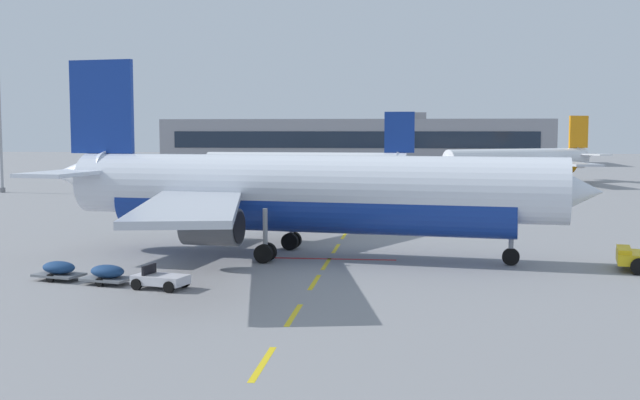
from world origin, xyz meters
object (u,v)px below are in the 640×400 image
airliner_mid_left (521,161)px  baggage_train (108,274)px  airliner_foreground (301,192)px  airliner_far_center (309,167)px

airliner_mid_left → baggage_train: airliner_mid_left is taller
airliner_foreground → airliner_mid_left: size_ratio=1.33×
airliner_far_center → baggage_train: size_ratio=3.24×
airliner_mid_left → baggage_train: (-30.87, -79.40, -2.67)m
airliner_foreground → baggage_train: airliner_foreground is taller
airliner_far_center → baggage_train: bearing=-92.8°
airliner_foreground → baggage_train: size_ratio=4.00×
airliner_foreground → airliner_mid_left: 73.15m
airliner_mid_left → baggage_train: bearing=-111.2°
airliner_mid_left → baggage_train: 85.23m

